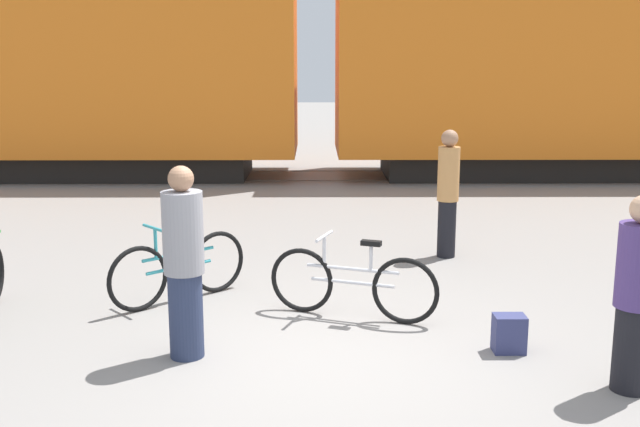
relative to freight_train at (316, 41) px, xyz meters
The scene contains 10 objects.
ground_plane 10.85m from the freight_train, 90.00° to the right, with size 80.00×80.00×0.00m, color gray.
freight_train is the anchor object (origin of this frame).
rail_near 3.04m from the freight_train, 90.00° to the right, with size 68.87×0.07×0.01m, color #4C4238.
rail_far 3.04m from the freight_train, 90.00° to the left, with size 68.87×0.07×0.01m, color #4C4238.
bicycle_silver 9.80m from the freight_train, 87.97° to the right, with size 1.67×0.65×0.84m.
bicycle_teal 9.39m from the freight_train, 99.53° to the right, with size 1.29×1.16×0.86m.
person_in_purple 11.62m from the freight_train, 77.66° to the right, with size 0.34×0.34×1.57m.
person_in_tan 7.56m from the freight_train, 76.49° to the right, with size 0.28×0.28×1.68m.
person_in_grey 10.71m from the freight_train, 96.36° to the right, with size 0.35×0.35×1.69m.
backpack 10.86m from the freight_train, 80.75° to the right, with size 0.28×0.20×0.34m.
Camera 1 is at (-0.04, -6.20, 2.56)m, focal length 42.00 mm.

